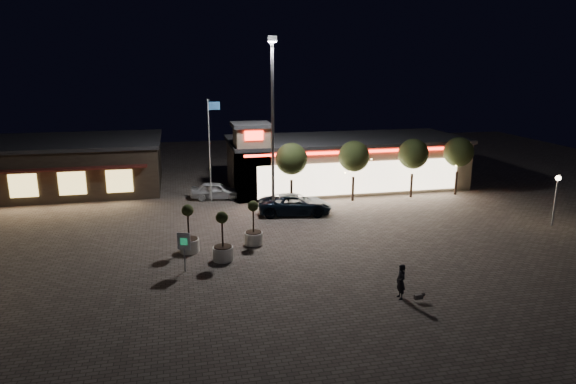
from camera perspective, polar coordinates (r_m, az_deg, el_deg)
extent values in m
plane|color=#685D54|center=(28.81, -2.53, -7.66)|extent=(90.00, 90.00, 0.00)
cube|color=gray|center=(45.60, 6.35, 3.18)|extent=(20.00, 8.00, 4.00)
cube|color=#262628|center=(45.23, 6.43, 5.85)|extent=(20.40, 8.40, 0.30)
cube|color=#FFE5BF|center=(41.95, 8.11, 1.58)|extent=(17.00, 0.12, 2.60)
cube|color=red|center=(41.51, 8.22, 4.46)|extent=(19.00, 0.10, 0.18)
cube|color=gray|center=(40.81, -4.04, 3.19)|extent=(2.60, 2.60, 5.80)
cube|color=#262628|center=(40.33, -4.12, 7.45)|extent=(3.00, 3.00, 0.30)
cube|color=red|center=(39.09, -3.81, 6.27)|extent=(1.40, 0.10, 0.70)
cube|color=#382D23|center=(48.08, -23.64, 2.63)|extent=(16.00, 10.00, 4.00)
cube|color=#262628|center=(47.73, -23.90, 5.15)|extent=(16.40, 10.40, 0.30)
cube|color=#591E19|center=(42.74, -25.06, 2.24)|extent=(14.40, 0.80, 0.15)
cube|color=#FFD772|center=(43.80, -27.35, 0.63)|extent=(2.00, 0.12, 1.80)
cube|color=#FFD772|center=(43.02, -22.85, 0.89)|extent=(2.00, 0.12, 1.80)
cube|color=#FFD772|center=(42.51, -18.22, 1.16)|extent=(2.00, 0.12, 1.80)
cylinder|color=gray|center=(35.26, -1.70, 6.56)|extent=(0.20, 0.20, 12.00)
cube|color=gray|center=(34.95, -1.78, 16.68)|extent=(0.60, 0.40, 0.35)
cube|color=white|center=(34.95, -1.78, 16.35)|extent=(0.45, 0.30, 0.08)
cylinder|color=white|center=(39.98, -8.70, 4.43)|extent=(0.10, 0.10, 8.00)
cube|color=#285A93|center=(39.56, -8.24, 9.46)|extent=(0.90, 0.04, 0.60)
cylinder|color=gray|center=(38.59, 27.53, -1.07)|extent=(0.12, 0.12, 3.20)
sphere|color=#FFE5B2|center=(38.22, 27.82, 1.38)|extent=(0.36, 0.36, 0.36)
cylinder|color=#332319|center=(39.52, 0.38, -0.02)|extent=(0.20, 0.20, 1.92)
sphere|color=#2D3819|center=(38.95, 0.39, 3.70)|extent=(2.42, 2.42, 2.42)
cylinder|color=#332319|center=(40.90, 7.22, 0.36)|extent=(0.20, 0.20, 1.92)
sphere|color=#2D3819|center=(40.35, 7.34, 3.96)|extent=(2.42, 2.42, 2.42)
cylinder|color=#332319|center=(42.81, 13.54, 0.70)|extent=(0.20, 0.20, 1.92)
sphere|color=#2D3819|center=(42.29, 13.75, 4.14)|extent=(2.42, 2.42, 2.42)
cylinder|color=#332319|center=(44.69, 18.16, 0.95)|extent=(0.20, 0.20, 1.92)
sphere|color=#2D3819|center=(44.19, 18.43, 4.24)|extent=(2.42, 2.42, 2.42)
imported|color=black|center=(37.07, 0.80, -1.37)|extent=(5.60, 3.23, 1.47)
imported|color=silver|center=(41.56, -7.97, 0.17)|extent=(4.26, 2.30, 1.38)
imported|color=black|center=(24.77, 12.43, -9.70)|extent=(0.41, 0.62, 1.68)
cube|color=#59514C|center=(24.84, 14.31, -11.21)|extent=(0.42, 0.19, 0.22)
sphere|color=#59514C|center=(24.92, 14.80, -10.94)|extent=(0.20, 0.20, 0.20)
cylinder|color=silver|center=(30.52, -10.91, -5.84)|extent=(1.16, 1.16, 0.77)
cylinder|color=black|center=(30.38, -10.94, -5.12)|extent=(1.01, 1.01, 0.06)
cylinder|color=#332319|center=(30.10, -11.02, -3.51)|extent=(0.10, 0.10, 1.74)
sphere|color=#2D3819|center=(29.86, -11.10, -2.01)|extent=(0.68, 0.68, 0.68)
cylinder|color=silver|center=(29.00, -7.23, -6.80)|extent=(1.15, 1.15, 0.77)
cylinder|color=black|center=(28.85, -7.25, -6.05)|extent=(1.00, 1.00, 0.06)
cylinder|color=#332319|center=(28.56, -7.31, -4.38)|extent=(0.10, 0.10, 1.72)
sphere|color=#2D3819|center=(28.31, -7.36, -2.82)|extent=(0.67, 0.67, 0.67)
cylinder|color=silver|center=(31.24, -3.84, -5.15)|extent=(1.11, 1.11, 0.74)
cylinder|color=black|center=(31.12, -3.85, -4.48)|extent=(0.96, 0.96, 0.06)
cylinder|color=#332319|center=(30.85, -3.87, -2.96)|extent=(0.09, 0.09, 1.67)
sphere|color=#2D3819|center=(30.62, -3.90, -1.56)|extent=(0.65, 0.65, 0.65)
cylinder|color=gray|center=(27.72, -11.40, -7.40)|extent=(0.09, 0.09, 1.30)
cube|color=white|center=(27.36, -11.51, -5.40)|extent=(0.67, 0.33, 0.92)
cube|color=#199A5A|center=(27.32, -11.51, -5.43)|extent=(0.36, 0.17, 0.38)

